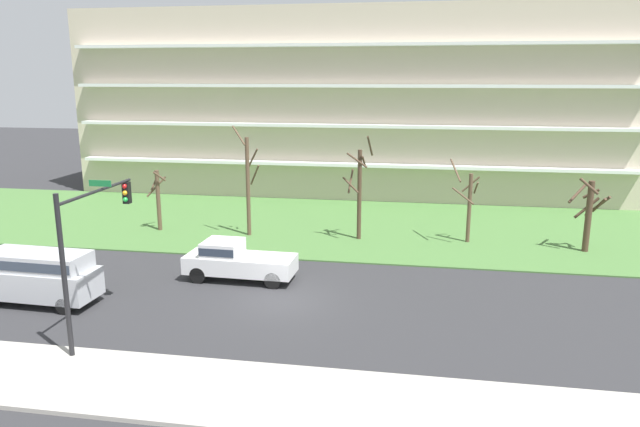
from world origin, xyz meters
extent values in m
plane|color=#2D2D30|center=(0.00, 0.00, 0.00)|extent=(160.00, 160.00, 0.00)
cube|color=#ADA89E|center=(0.00, -8.00, 0.07)|extent=(80.00, 4.00, 0.15)
cube|color=#477238|center=(0.00, 14.00, 0.04)|extent=(80.00, 16.00, 0.08)
cube|color=beige|center=(0.00, 27.92, 7.59)|extent=(45.74, 11.84, 15.18)
cube|color=white|center=(0.00, 21.55, 3.04)|extent=(43.91, 0.90, 0.24)
cube|color=white|center=(0.00, 21.55, 6.07)|extent=(43.91, 0.90, 0.24)
cube|color=white|center=(0.00, 21.55, 9.11)|extent=(43.91, 0.90, 0.24)
cube|color=white|center=(0.00, 21.55, 12.14)|extent=(43.91, 0.90, 0.24)
cylinder|color=brown|center=(-10.63, 10.68, 2.00)|extent=(0.27, 0.27, 4.00)
cylinder|color=brown|center=(-10.89, 10.79, 3.13)|extent=(0.38, 0.65, 0.90)
cylinder|color=brown|center=(-10.34, 10.43, 3.65)|extent=(0.64, 0.72, 0.71)
cylinder|color=brown|center=(-10.97, 11.21, 2.83)|extent=(1.19, 0.81, 1.32)
cylinder|color=brown|center=(-4.56, 10.46, 3.11)|extent=(0.25, 0.25, 6.22)
cylinder|color=brown|center=(-4.29, 10.82, 4.93)|extent=(0.86, 0.68, 1.22)
cylinder|color=brown|center=(-4.20, 10.82, 3.85)|extent=(0.86, 0.85, 1.38)
cylinder|color=brown|center=(-4.91, 10.00, 6.36)|extent=(1.06, 0.84, 1.12)
cylinder|color=#4C3828|center=(2.35, 10.74, 2.79)|extent=(0.26, 0.26, 5.57)
cylinder|color=#4C3828|center=(1.80, 10.80, 3.65)|extent=(0.24, 1.20, 1.34)
cylinder|color=#4C3828|center=(1.87, 10.22, 3.50)|extent=(1.16, 1.06, 0.83)
cylinder|color=#4C3828|center=(2.94, 10.65, 5.82)|extent=(0.31, 1.28, 1.30)
cylinder|color=#4C3828|center=(2.23, 10.14, 5.02)|extent=(1.29, 0.36, 0.88)
cylinder|color=#4C3828|center=(2.60, 10.68, 4.87)|extent=(0.26, 0.62, 0.74)
cylinder|color=brown|center=(8.90, 11.15, 2.12)|extent=(0.24, 0.24, 4.24)
cylinder|color=brown|center=(9.22, 11.21, 3.39)|extent=(0.23, 0.75, 0.82)
cylinder|color=brown|center=(8.94, 11.63, 3.52)|extent=(1.04, 0.20, 1.01)
cylinder|color=brown|center=(7.97, 10.90, 4.45)|extent=(0.62, 1.93, 1.12)
cylinder|color=brown|center=(8.45, 10.56, 3.00)|extent=(1.28, 1.01, 0.85)
cylinder|color=#4C3828|center=(15.38, 10.27, 2.08)|extent=(0.35, 0.35, 4.15)
cylinder|color=#4C3828|center=(15.41, 10.87, 2.48)|extent=(1.32, 0.21, 1.32)
cylinder|color=#4C3828|center=(15.92, 10.42, 2.76)|extent=(0.49, 1.23, 1.06)
cylinder|color=#4C3828|center=(15.50, 10.64, 3.36)|extent=(0.89, 0.42, 0.67)
cylinder|color=#4C3828|center=(15.93, 10.71, 2.63)|extent=(1.07, 1.29, 1.46)
cylinder|color=#4C3828|center=(14.83, 10.82, 3.34)|extent=(1.28, 1.26, 1.03)
cylinder|color=#4C3828|center=(15.13, 9.83, 3.93)|extent=(1.04, 0.69, 0.89)
cube|color=white|center=(-2.64, 2.50, 0.82)|extent=(5.46, 2.17, 0.85)
cube|color=white|center=(-3.54, 2.53, 1.60)|extent=(1.86, 1.90, 0.70)
cube|color=#2D3847|center=(-3.54, 2.53, 1.60)|extent=(1.82, 1.93, 0.38)
cylinder|color=black|center=(-4.56, 1.67, 0.40)|extent=(0.81, 0.25, 0.80)
cylinder|color=black|center=(-4.50, 3.45, 0.40)|extent=(0.81, 0.25, 0.80)
cylinder|color=black|center=(-0.78, 1.55, 0.40)|extent=(0.81, 0.25, 0.80)
cylinder|color=black|center=(-0.72, 3.33, 0.40)|extent=(0.81, 0.25, 0.80)
cube|color=#B7BABF|center=(-10.49, -2.00, 0.98)|extent=(5.27, 2.20, 1.25)
cube|color=#B7BABF|center=(-10.49, -2.00, 1.98)|extent=(4.67, 2.02, 0.75)
cube|color=#2D3847|center=(-10.49, -2.00, 1.98)|extent=(4.58, 2.05, 0.41)
cylinder|color=black|center=(-8.63, -1.18, 0.36)|extent=(0.73, 0.25, 0.72)
cylinder|color=black|center=(-8.70, -2.96, 0.36)|extent=(0.73, 0.25, 0.72)
cylinder|color=black|center=(-12.27, -1.04, 0.36)|extent=(0.73, 0.25, 0.72)
cylinder|color=black|center=(-6.08, -6.60, 3.01)|extent=(0.18, 0.18, 6.02)
cylinder|color=black|center=(-6.08, -4.06, 5.62)|extent=(0.12, 5.08, 0.12)
cube|color=black|center=(-6.08, -1.82, 5.12)|extent=(0.28, 0.28, 0.90)
sphere|color=red|center=(-6.08, -1.97, 5.42)|extent=(0.20, 0.20, 0.20)
sphere|color=#F2A519|center=(-6.08, -1.97, 5.14)|extent=(0.20, 0.20, 0.20)
sphere|color=green|center=(-6.08, -1.97, 4.86)|extent=(0.20, 0.20, 0.20)
cube|color=#197238|center=(-6.08, -3.81, 5.87)|extent=(0.90, 0.04, 0.24)
camera|label=1|loc=(5.90, -24.12, 9.85)|focal=33.07mm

